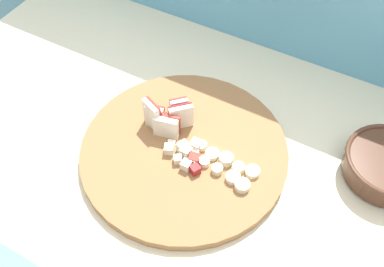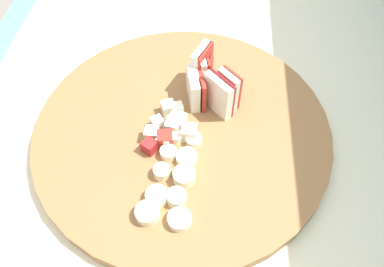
{
  "view_description": "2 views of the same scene",
  "coord_description": "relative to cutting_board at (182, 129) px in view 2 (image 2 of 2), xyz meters",
  "views": [
    {
      "loc": [
        0.15,
        -0.46,
        1.59
      ],
      "look_at": [
        -0.12,
        0.02,
        0.9
      ],
      "focal_mm": 40.83,
      "sensor_mm": 36.0,
      "label": 1
    },
    {
      "loc": [
        0.2,
        0.03,
        1.29
      ],
      "look_at": [
        -0.09,
        0.0,
        0.9
      ],
      "focal_mm": 34.07,
      "sensor_mm": 36.0,
      "label": 2
    }
  ],
  "objects": [
    {
      "name": "banana_slice_rows",
      "position": [
        0.09,
        -0.0,
        0.02
      ],
      "size": [
        0.14,
        0.07,
        0.02
      ],
      "color": "#F4EAC6",
      "rests_on": "cutting_board"
    },
    {
      "name": "apple_wedge_fan",
      "position": [
        -0.06,
        0.03,
        0.04
      ],
      "size": [
        0.1,
        0.08,
        0.07
      ],
      "color": "#B22D23",
      "rests_on": "cutting_board"
    },
    {
      "name": "apple_dice_pile",
      "position": [
        0.02,
        -0.02,
        0.02
      ],
      "size": [
        0.09,
        0.07,
        0.02
      ],
      "color": "beige",
      "rests_on": "cutting_board"
    },
    {
      "name": "cutting_board",
      "position": [
        0.0,
        0.0,
        0.0
      ],
      "size": [
        0.42,
        0.42,
        0.02
      ],
      "primitive_type": "cylinder",
      "color": "olive",
      "rests_on": "tiled_countertop"
    }
  ]
}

